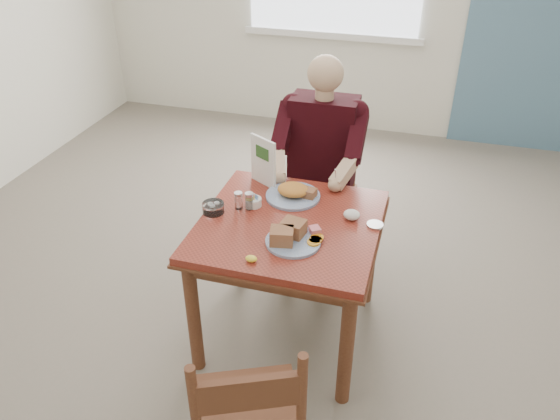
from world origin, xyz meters
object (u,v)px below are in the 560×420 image
(chair_far, at_px, (321,192))
(diner, at_px, (320,152))
(table, at_px, (289,240))
(far_plate, at_px, (294,193))
(near_plate, at_px, (291,236))

(chair_far, bearing_deg, diner, -89.99)
(chair_far, distance_m, diner, 0.34)
(table, xyz_separation_m, chair_far, (0.00, 0.80, -0.16))
(table, xyz_separation_m, diner, (0.00, 0.71, 0.17))
(table, height_order, far_plate, far_plate)
(diner, distance_m, far_plate, 0.47)
(near_plate, bearing_deg, diner, 93.63)
(table, xyz_separation_m, far_plate, (-0.04, 0.24, 0.14))
(diner, relative_size, near_plate, 4.78)
(near_plate, relative_size, far_plate, 0.84)
(chair_far, xyz_separation_m, diner, (0.00, -0.09, 0.33))
(far_plate, bearing_deg, chair_far, 86.02)
(diner, relative_size, far_plate, 4.02)
(diner, distance_m, near_plate, 0.87)
(diner, bearing_deg, chair_far, 90.01)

